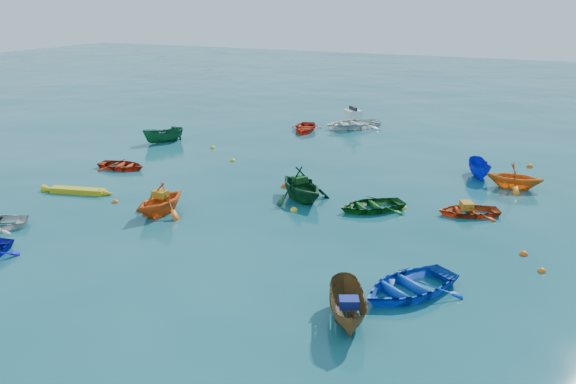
% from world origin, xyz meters
% --- Properties ---
extents(ground, '(160.00, 160.00, 0.00)m').
position_xyz_m(ground, '(0.00, 0.00, 0.00)').
color(ground, '#0A414A').
rests_on(ground, ground).
extents(sampan_brown_mid, '(2.24, 3.16, 1.15)m').
position_xyz_m(sampan_brown_mid, '(6.24, -4.03, 0.00)').
color(sampan_brown_mid, brown).
rests_on(sampan_brown_mid, ground).
extents(dinghy_blue_se, '(4.18, 4.50, 0.76)m').
position_xyz_m(dinghy_blue_se, '(7.49, -1.56, 0.00)').
color(dinghy_blue_se, '#0F45BD').
rests_on(dinghy_blue_se, ground).
extents(dinghy_orange_w, '(2.78, 3.14, 1.54)m').
position_xyz_m(dinghy_orange_w, '(-4.47, 0.88, 0.00)').
color(dinghy_orange_w, orange).
rests_on(dinghy_orange_w, ground).
extents(dinghy_green_e, '(3.81, 3.76, 0.65)m').
position_xyz_m(dinghy_green_e, '(4.08, 5.40, 0.00)').
color(dinghy_green_e, '#114C16').
rests_on(dinghy_green_e, ground).
extents(dinghy_red_nw, '(3.04, 2.33, 0.59)m').
position_xyz_m(dinghy_red_nw, '(-10.92, 5.73, 0.00)').
color(dinghy_red_nw, '#AB290E').
rests_on(dinghy_red_nw, ground).
extents(dinghy_green_n, '(4.31, 4.21, 1.72)m').
position_xyz_m(dinghy_green_n, '(0.56, 5.28, 0.00)').
color(dinghy_green_n, '#0F421E').
rests_on(dinghy_green_n, ground).
extents(dinghy_red_ne, '(3.34, 2.97, 0.57)m').
position_xyz_m(dinghy_red_ne, '(8.24, 6.70, 0.00)').
color(dinghy_red_ne, '#C03910').
rests_on(dinghy_red_ne, ground).
extents(sampan_blue_far, '(1.80, 2.89, 1.05)m').
position_xyz_m(sampan_blue_far, '(7.93, 12.84, 0.00)').
color(sampan_blue_far, '#0E1AAF').
rests_on(sampan_blue_far, ground).
extents(dinghy_red_far, '(3.04, 3.70, 0.67)m').
position_xyz_m(dinghy_red_far, '(-5.25, 19.14, 0.00)').
color(dinghy_red_far, red).
rests_on(dinghy_red_far, ground).
extents(dinghy_orange_far, '(2.85, 2.49, 1.44)m').
position_xyz_m(dinghy_orange_far, '(9.81, 11.53, 0.00)').
color(dinghy_orange_far, orange).
rests_on(dinghy_orange_far, ground).
extents(sampan_green_far, '(2.48, 2.95, 1.10)m').
position_xyz_m(sampan_green_far, '(-12.52, 11.82, 0.00)').
color(sampan_green_far, '#114C28').
rests_on(sampan_green_far, ground).
extents(kayak_yellow, '(3.57, 1.38, 0.35)m').
position_xyz_m(kayak_yellow, '(-9.99, 1.39, 0.00)').
color(kayak_yellow, gold).
rests_on(kayak_yellow, ground).
extents(motorboat_white, '(5.27, 5.26, 1.50)m').
position_xyz_m(motorboat_white, '(-2.39, 21.60, 0.00)').
color(motorboat_white, white).
rests_on(motorboat_white, ground).
extents(tarp_blue_a, '(0.72, 0.65, 0.28)m').
position_xyz_m(tarp_blue_a, '(6.30, -4.16, 0.71)').
color(tarp_blue_a, navy).
rests_on(tarp_blue_a, sampan_brown_mid).
extents(tarp_orange_a, '(0.68, 0.54, 0.31)m').
position_xyz_m(tarp_orange_a, '(-4.47, 0.93, 0.93)').
color(tarp_orange_a, '#BE7513').
rests_on(tarp_orange_a, dinghy_orange_w).
extents(tarp_green_b, '(0.74, 0.78, 0.30)m').
position_xyz_m(tarp_green_b, '(0.48, 5.34, 1.01)').
color(tarp_green_b, '#104013').
rests_on(tarp_green_b, dinghy_green_n).
extents(tarp_orange_b, '(0.72, 0.80, 0.31)m').
position_xyz_m(tarp_orange_b, '(8.15, 6.65, 0.44)').
color(tarp_orange_b, '#C77114').
rests_on(tarp_orange_b, dinghy_red_ne).
extents(buoy_or_a, '(0.30, 0.30, 0.30)m').
position_xyz_m(buoy_or_a, '(-7.36, 1.13, 0.00)').
color(buoy_or_a, '#DA5E0B').
rests_on(buoy_or_a, ground).
extents(buoy_ye_a, '(0.36, 0.36, 0.36)m').
position_xyz_m(buoy_ye_a, '(0.88, 3.77, 0.00)').
color(buoy_ye_a, yellow).
rests_on(buoy_ye_a, ground).
extents(buoy_or_b, '(0.31, 0.31, 0.31)m').
position_xyz_m(buoy_or_b, '(10.80, 3.23, 0.00)').
color(buoy_or_b, '#F04F0D').
rests_on(buoy_or_b, ground).
extents(buoy_ye_b, '(0.32, 0.32, 0.32)m').
position_xyz_m(buoy_ye_b, '(-5.94, 9.81, 0.00)').
color(buoy_ye_b, gold).
rests_on(buoy_ye_b, ground).
extents(buoy_or_c, '(0.39, 0.39, 0.39)m').
position_xyz_m(buoy_or_c, '(-0.99, 6.72, 0.00)').
color(buoy_or_c, '#F0510D').
rests_on(buoy_or_c, ground).
extents(buoy_ye_c, '(0.31, 0.31, 0.31)m').
position_xyz_m(buoy_ye_c, '(5.40, 6.21, 0.00)').
color(buoy_ye_c, yellow).
rests_on(buoy_ye_c, ground).
extents(buoy_or_d, '(0.29, 0.29, 0.29)m').
position_xyz_m(buoy_or_d, '(11.48, 2.00, 0.00)').
color(buoy_or_d, '#EB600C').
rests_on(buoy_or_d, ground).
extents(buoy_ye_d, '(0.32, 0.32, 0.32)m').
position_xyz_m(buoy_ye_d, '(-8.70, 11.93, 0.00)').
color(buoy_ye_d, gold).
rests_on(buoy_ye_d, ground).
extents(buoy_or_e, '(0.37, 0.37, 0.37)m').
position_xyz_m(buoy_or_e, '(10.37, 16.03, 0.00)').
color(buoy_or_e, '#D1630B').
rests_on(buoy_or_e, ground).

